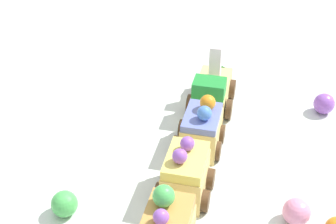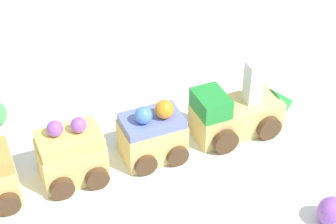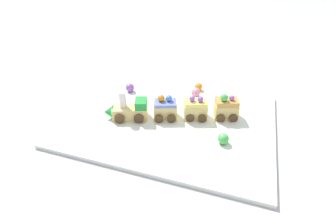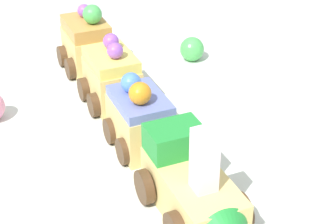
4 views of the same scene
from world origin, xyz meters
name	(u,v)px [view 4 (image 4 of 4)]	position (x,y,z in m)	size (l,w,h in m)	color
ground_plane	(141,147)	(0.00, 0.00, 0.00)	(10.00, 10.00, 0.00)	#B2B2B7
display_board	(141,142)	(0.00, 0.00, 0.01)	(0.61, 0.46, 0.01)	silver
cake_train_locomotive	(197,194)	(0.12, 0.04, 0.04)	(0.14, 0.09, 0.09)	#E5C675
cake_car_blueberry	(143,121)	(0.02, 0.00, 0.04)	(0.08, 0.08, 0.07)	#E5C675
cake_car_lemon	(112,79)	(-0.07, -0.03, 0.04)	(0.08, 0.08, 0.07)	#E5C675
cake_car_caramel	(87,44)	(-0.16, -0.06, 0.04)	(0.08, 0.08, 0.08)	#E5C675
gumball_green	(192,49)	(-0.17, 0.07, 0.03)	(0.03, 0.03, 0.03)	#4CBC56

